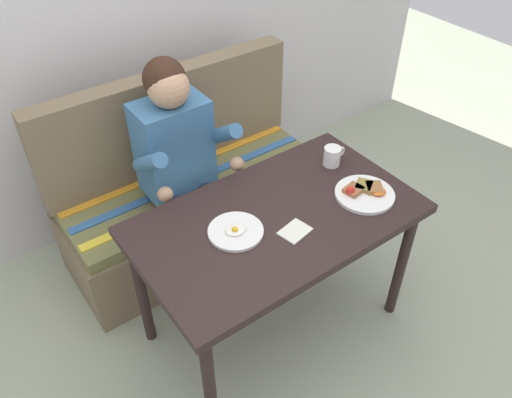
# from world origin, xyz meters

# --- Properties ---
(ground_plane) EXTENTS (8.00, 8.00, 0.00)m
(ground_plane) POSITION_xyz_m (0.00, 0.00, 0.00)
(ground_plane) COLOR #9EA78C
(table) EXTENTS (1.20, 0.70, 0.73)m
(table) POSITION_xyz_m (0.00, 0.00, 0.65)
(table) COLOR black
(table) RESTS_ON ground
(couch) EXTENTS (1.44, 0.56, 1.00)m
(couch) POSITION_xyz_m (0.00, 0.76, 0.33)
(couch) COLOR #736249
(couch) RESTS_ON ground
(person) EXTENTS (0.45, 0.61, 1.21)m
(person) POSITION_xyz_m (-0.12, 0.59, 0.74)
(person) COLOR teal
(person) RESTS_ON ground
(plate_breakfast) EXTENTS (0.26, 0.26, 0.05)m
(plate_breakfast) POSITION_xyz_m (0.39, -0.12, 0.74)
(plate_breakfast) COLOR white
(plate_breakfast) RESTS_ON table
(plate_eggs) EXTENTS (0.23, 0.23, 0.04)m
(plate_eggs) POSITION_xyz_m (-0.20, 0.02, 0.74)
(plate_eggs) COLOR white
(plate_eggs) RESTS_ON table
(coffee_mug) EXTENTS (0.12, 0.08, 0.09)m
(coffee_mug) POSITION_xyz_m (0.43, 0.14, 0.78)
(coffee_mug) COLOR white
(coffee_mug) RESTS_ON table
(napkin) EXTENTS (0.14, 0.12, 0.01)m
(napkin) POSITION_xyz_m (-0.00, -0.12, 0.73)
(napkin) COLOR silver
(napkin) RESTS_ON table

